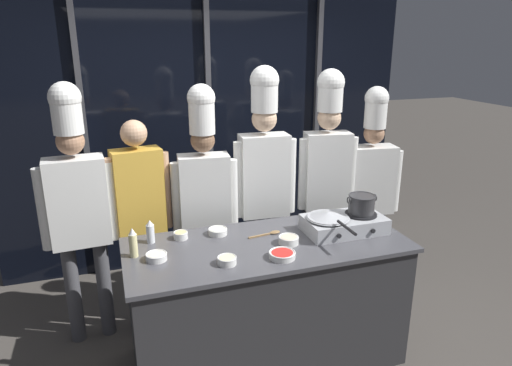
{
  "coord_description": "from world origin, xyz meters",
  "views": [
    {
      "loc": [
        -0.96,
        -2.64,
        2.24
      ],
      "look_at": [
        0.0,
        0.25,
        1.27
      ],
      "focal_mm": 32.0,
      "sensor_mm": 36.0,
      "label": 1
    }
  ],
  "objects_px": {
    "squeeze_bottle_oil": "(133,243)",
    "prep_bowl_onion": "(156,256)",
    "chef_apprentice": "(371,177)",
    "stock_pot": "(362,204)",
    "prep_bowl_bell_pepper": "(282,254)",
    "prep_bowl_bean_sprouts": "(218,231)",
    "prep_bowl_chicken": "(289,239)",
    "chef_pastry": "(327,165)",
    "serving_spoon_slotted": "(271,233)",
    "chef_head": "(77,198)",
    "chef_sous": "(204,188)",
    "person_guest": "(140,205)",
    "portable_stove": "(344,224)",
    "frying_pan": "(328,215)",
    "chef_line": "(264,169)",
    "prep_bowl_noodles": "(227,260)",
    "prep_bowl_ginger": "(181,235)",
    "squeeze_bottle_clear": "(150,232)"
  },
  "relations": [
    {
      "from": "chef_head",
      "to": "chef_sous",
      "type": "height_order",
      "value": "chef_head"
    },
    {
      "from": "prep_bowl_noodles",
      "to": "serving_spoon_slotted",
      "type": "xyz_separation_m",
      "value": [
        0.41,
        0.33,
        -0.02
      ]
    },
    {
      "from": "frying_pan",
      "to": "prep_bowl_noodles",
      "type": "bearing_deg",
      "value": -165.06
    },
    {
      "from": "frying_pan",
      "to": "chef_apprentice",
      "type": "xyz_separation_m",
      "value": [
        0.76,
        0.68,
        0.01
      ]
    },
    {
      "from": "prep_bowl_bell_pepper",
      "to": "prep_bowl_bean_sprouts",
      "type": "xyz_separation_m",
      "value": [
        -0.3,
        0.48,
        0.0
      ]
    },
    {
      "from": "prep_bowl_onion",
      "to": "prep_bowl_bean_sprouts",
      "type": "bearing_deg",
      "value": 29.4
    },
    {
      "from": "chef_apprentice",
      "to": "prep_bowl_ginger",
      "type": "bearing_deg",
      "value": 22.33
    },
    {
      "from": "stock_pot",
      "to": "prep_bowl_bell_pepper",
      "type": "distance_m",
      "value": 0.76
    },
    {
      "from": "prep_bowl_noodles",
      "to": "chef_pastry",
      "type": "relative_size",
      "value": 0.06
    },
    {
      "from": "chef_sous",
      "to": "frying_pan",
      "type": "bearing_deg",
      "value": 143.21
    },
    {
      "from": "prep_bowl_ginger",
      "to": "serving_spoon_slotted",
      "type": "xyz_separation_m",
      "value": [
        0.61,
        -0.12,
        -0.02
      ]
    },
    {
      "from": "prep_bowl_bell_pepper",
      "to": "person_guest",
      "type": "bearing_deg",
      "value": 130.03
    },
    {
      "from": "stock_pot",
      "to": "squeeze_bottle_oil",
      "type": "xyz_separation_m",
      "value": [
        -1.58,
        0.07,
        -0.1
      ]
    },
    {
      "from": "prep_bowl_bell_pepper",
      "to": "serving_spoon_slotted",
      "type": "height_order",
      "value": "prep_bowl_bell_pepper"
    },
    {
      "from": "prep_bowl_bell_pepper",
      "to": "chef_head",
      "type": "height_order",
      "value": "chef_head"
    },
    {
      "from": "portable_stove",
      "to": "chef_pastry",
      "type": "bearing_deg",
      "value": 73.62
    },
    {
      "from": "portable_stove",
      "to": "chef_sous",
      "type": "height_order",
      "value": "chef_sous"
    },
    {
      "from": "stock_pot",
      "to": "prep_bowl_noodles",
      "type": "distance_m",
      "value": 1.09
    },
    {
      "from": "squeeze_bottle_oil",
      "to": "chef_apprentice",
      "type": "relative_size",
      "value": 0.11
    },
    {
      "from": "prep_bowl_ginger",
      "to": "chef_head",
      "type": "bearing_deg",
      "value": 148.11
    },
    {
      "from": "prep_bowl_noodles",
      "to": "prep_bowl_bean_sprouts",
      "type": "xyz_separation_m",
      "value": [
        0.05,
        0.45,
        -0.0
      ]
    },
    {
      "from": "chef_pastry",
      "to": "squeeze_bottle_oil",
      "type": "bearing_deg",
      "value": 30.47
    },
    {
      "from": "chef_line",
      "to": "frying_pan",
      "type": "bearing_deg",
      "value": 111.84
    },
    {
      "from": "chef_head",
      "to": "serving_spoon_slotted",
      "type": "bearing_deg",
      "value": 153.21
    },
    {
      "from": "person_guest",
      "to": "chef_apprentice",
      "type": "bearing_deg",
      "value": 170.49
    },
    {
      "from": "prep_bowl_chicken",
      "to": "chef_pastry",
      "type": "distance_m",
      "value": 1.04
    },
    {
      "from": "stock_pot",
      "to": "person_guest",
      "type": "distance_m",
      "value": 1.64
    },
    {
      "from": "prep_bowl_bean_sprouts",
      "to": "chef_line",
      "type": "height_order",
      "value": "chef_line"
    },
    {
      "from": "squeeze_bottle_oil",
      "to": "prep_bowl_onion",
      "type": "distance_m",
      "value": 0.17
    },
    {
      "from": "frying_pan",
      "to": "stock_pot",
      "type": "distance_m",
      "value": 0.27
    },
    {
      "from": "prep_bowl_chicken",
      "to": "chef_line",
      "type": "xyz_separation_m",
      "value": [
        0.09,
        0.76,
        0.28
      ]
    },
    {
      "from": "chef_apprentice",
      "to": "prep_bowl_bell_pepper",
      "type": "bearing_deg",
      "value": 46.02
    },
    {
      "from": "person_guest",
      "to": "chef_head",
      "type": "bearing_deg",
      "value": -3.23
    },
    {
      "from": "squeeze_bottle_clear",
      "to": "prep_bowl_onion",
      "type": "height_order",
      "value": "squeeze_bottle_clear"
    },
    {
      "from": "prep_bowl_onion",
      "to": "person_guest",
      "type": "xyz_separation_m",
      "value": [
        -0.04,
        0.72,
        0.09
      ]
    },
    {
      "from": "prep_bowl_bean_sprouts",
      "to": "stock_pot",
      "type": "bearing_deg",
      "value": -13.09
    },
    {
      "from": "portable_stove",
      "to": "chef_line",
      "type": "relative_size",
      "value": 0.28
    },
    {
      "from": "prep_bowl_noodles",
      "to": "prep_bowl_chicken",
      "type": "xyz_separation_m",
      "value": [
        0.47,
        0.15,
        0.0
      ]
    },
    {
      "from": "chef_sous",
      "to": "chef_line",
      "type": "bearing_deg",
      "value": -171.21
    },
    {
      "from": "portable_stove",
      "to": "frying_pan",
      "type": "xyz_separation_m",
      "value": [
        -0.13,
        -0.0,
        0.08
      ]
    },
    {
      "from": "portable_stove",
      "to": "chef_head",
      "type": "bearing_deg",
      "value": 159.95
    },
    {
      "from": "prep_bowl_onion",
      "to": "chef_apprentice",
      "type": "relative_size",
      "value": 0.07
    },
    {
      "from": "stock_pot",
      "to": "squeeze_bottle_oil",
      "type": "bearing_deg",
      "value": 177.55
    },
    {
      "from": "frying_pan",
      "to": "prep_bowl_ginger",
      "type": "xyz_separation_m",
      "value": [
        -1.0,
        0.25,
        -0.11
      ]
    },
    {
      "from": "prep_bowl_chicken",
      "to": "portable_stove",
      "type": "bearing_deg",
      "value": 8.31
    },
    {
      "from": "squeeze_bottle_clear",
      "to": "chef_apprentice",
      "type": "xyz_separation_m",
      "value": [
        1.96,
        0.43,
        0.07
      ]
    },
    {
      "from": "prep_bowl_bean_sprouts",
      "to": "prep_bowl_ginger",
      "type": "distance_m",
      "value": 0.26
    },
    {
      "from": "squeeze_bottle_clear",
      "to": "chef_head",
      "type": "distance_m",
      "value": 0.63
    },
    {
      "from": "prep_bowl_bell_pepper",
      "to": "chef_sous",
      "type": "bearing_deg",
      "value": 108.0
    },
    {
      "from": "prep_bowl_onion",
      "to": "serving_spoon_slotted",
      "type": "bearing_deg",
      "value": 9.99
    }
  ]
}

